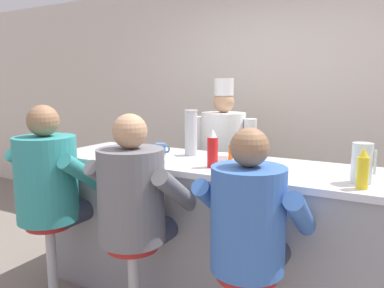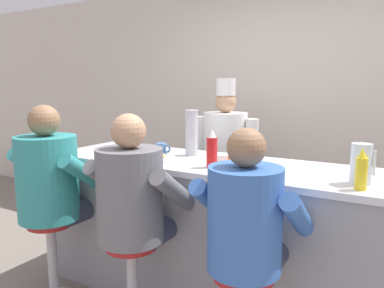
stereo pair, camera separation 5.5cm
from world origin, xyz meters
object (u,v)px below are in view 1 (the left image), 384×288
object	(u,v)px
ketchup_bottle_red	(213,149)
diner_seated_teal	(51,183)
cereal_bowl	(224,158)
cook_in_whites_near	(223,158)
coffee_mug_blue	(161,149)
water_pitcher_clear	(362,163)
cup_stack_steel	(191,133)
diner_seated_grey	(135,200)
breakfast_plate	(158,158)
hot_sauce_bottle_orange	(231,155)
diner_seated_blue	(250,225)
mustard_bottle_yellow	(363,170)

from	to	relation	value
ketchup_bottle_red	diner_seated_teal	world-z (taller)	diner_seated_teal
ketchup_bottle_red	cereal_bowl	bearing A→B (deg)	93.94
diner_seated_teal	cook_in_whites_near	world-z (taller)	cook_in_whites_near
coffee_mug_blue	ketchup_bottle_red	bearing A→B (deg)	-21.54
water_pitcher_clear	diner_seated_teal	world-z (taller)	diner_seated_teal
cup_stack_steel	diner_seated_grey	bearing A→B (deg)	-89.44
water_pitcher_clear	breakfast_plate	bearing A→B (deg)	-179.82
cereal_bowl	diner_seated_grey	world-z (taller)	diner_seated_grey
breakfast_plate	ketchup_bottle_red	bearing A→B (deg)	-3.82
hot_sauce_bottle_orange	breakfast_plate	xyz separation A→B (m)	(-0.53, -0.08, -0.05)
ketchup_bottle_red	cup_stack_steel	bearing A→B (deg)	137.29
cereal_bowl	diner_seated_grey	xyz separation A→B (m)	(-0.31, -0.63, -0.19)
water_pitcher_clear	breakfast_plate	distance (m)	1.34
diner_seated_blue	mustard_bottle_yellow	bearing A→B (deg)	33.04
cook_in_whites_near	mustard_bottle_yellow	bearing A→B (deg)	-40.12
breakfast_plate	diner_seated_teal	bearing A→B (deg)	-144.69
water_pitcher_clear	cook_in_whites_near	distance (m)	1.59
water_pitcher_clear	ketchup_bottle_red	bearing A→B (deg)	-177.81
diner_seated_teal	diner_seated_blue	world-z (taller)	diner_seated_teal
diner_seated_grey	cook_in_whites_near	xyz separation A→B (m)	(-0.04, 1.38, 0.03)
hot_sauce_bottle_orange	cereal_bowl	distance (m)	0.15
water_pitcher_clear	cereal_bowl	world-z (taller)	water_pitcher_clear
ketchup_bottle_red	diner_seated_blue	world-z (taller)	diner_seated_blue
cereal_bowl	breakfast_plate	bearing A→B (deg)	-155.87
coffee_mug_blue	diner_seated_blue	bearing A→B (deg)	-33.04
coffee_mug_blue	cup_stack_steel	xyz separation A→B (m)	(0.22, 0.09, 0.13)
hot_sauce_bottle_orange	diner_seated_blue	bearing A→B (deg)	-57.37
ketchup_bottle_red	hot_sauce_bottle_orange	xyz separation A→B (m)	(0.08, 0.11, -0.05)
breakfast_plate	hot_sauce_bottle_orange	bearing A→B (deg)	9.08
water_pitcher_clear	cook_in_whites_near	size ratio (longest dim) A/B	0.14
diner_seated_grey	diner_seated_blue	size ratio (longest dim) A/B	1.03
diner_seated_teal	coffee_mug_blue	bearing A→B (deg)	50.37
water_pitcher_clear	coffee_mug_blue	bearing A→B (deg)	172.77
hot_sauce_bottle_orange	cook_in_whites_near	size ratio (longest dim) A/B	0.09
hot_sauce_bottle_orange	diner_seated_grey	distance (m)	0.70
cup_stack_steel	cook_in_whites_near	size ratio (longest dim) A/B	0.21
coffee_mug_blue	diner_seated_blue	world-z (taller)	diner_seated_blue
cereal_bowl	diner_seated_blue	size ratio (longest dim) A/B	0.10
cook_in_whites_near	diner_seated_blue	bearing A→B (deg)	-60.70
diner_seated_grey	diner_seated_blue	world-z (taller)	diner_seated_grey
diner_seated_grey	water_pitcher_clear	bearing A→B (deg)	20.03
mustard_bottle_yellow	coffee_mug_blue	distance (m)	1.49
breakfast_plate	cup_stack_steel	xyz separation A→B (m)	(0.12, 0.28, 0.16)
breakfast_plate	cup_stack_steel	world-z (taller)	cup_stack_steel
diner_seated_teal	cook_in_whites_near	xyz separation A→B (m)	(0.70, 1.38, 0.01)
diner_seated_blue	water_pitcher_clear	bearing A→B (deg)	43.19
hot_sauce_bottle_orange	coffee_mug_blue	size ratio (longest dim) A/B	1.08
mustard_bottle_yellow	cup_stack_steel	distance (m)	1.30
hot_sauce_bottle_orange	breakfast_plate	bearing A→B (deg)	-170.92
coffee_mug_blue	diner_seated_teal	distance (m)	0.83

